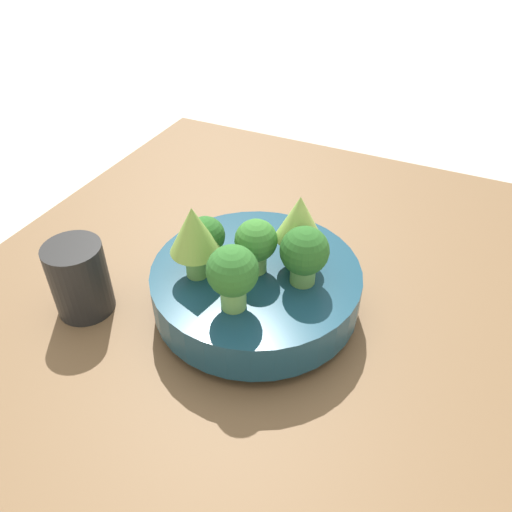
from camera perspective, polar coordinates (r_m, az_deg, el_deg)
The scene contains 10 objects.
ground_plane at distance 0.64m, azimuth -3.07°, elevation -9.79°, with size 6.00×6.00×0.00m, color beige.
table at distance 0.62m, azimuth -3.14°, elevation -8.28°, with size 0.96×0.72×0.05m.
bowl at distance 0.59m, azimuth 0.00°, elevation -3.46°, with size 0.24×0.24×0.06m.
broccoli_floret_center at distance 0.55m, azimuth 0.00°, elevation 1.52°, with size 0.05×0.05×0.07m.
broccoli_floret_right at distance 0.50m, azimuth -2.69°, elevation -2.06°, with size 0.05×0.05×0.08m.
romanesco_piece_far at distance 0.55m, azimuth 4.96°, elevation 3.79°, with size 0.05×0.05×0.09m.
romanesco_piece_near at distance 0.53m, azimuth -7.13°, elevation 2.56°, with size 0.06×0.06×0.09m.
broccoli_floret_back at distance 0.53m, azimuth 5.54°, elevation 0.32°, with size 0.05×0.05×0.07m.
broccoli_floret_front at distance 0.56m, azimuth -5.76°, elevation 1.97°, with size 0.04×0.04×0.06m.
cup at distance 0.62m, azimuth -19.52°, elevation -2.47°, with size 0.07×0.07×0.09m.
Camera 1 is at (0.37, 0.21, 0.48)m, focal length 35.00 mm.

